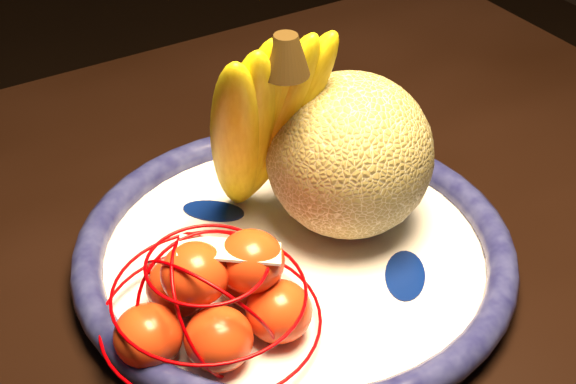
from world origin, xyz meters
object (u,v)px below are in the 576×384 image
cantaloupe (349,155)px  fruit_bowl (294,253)px  banana_bunch (258,119)px  mandarin_bag (216,299)px

cantaloupe → fruit_bowl: bearing=-168.5°
fruit_bowl → cantaloupe: 0.09m
cantaloupe → banana_bunch: bearing=148.8°
banana_bunch → mandarin_bag: size_ratio=0.96×
fruit_bowl → cantaloupe: bearing=11.5°
mandarin_bag → banana_bunch: bearing=45.4°
cantaloupe → banana_bunch: (-0.06, 0.04, 0.03)m
fruit_bowl → mandarin_bag: size_ratio=1.67×
banana_bunch → cantaloupe: bearing=-34.2°
fruit_bowl → mandarin_bag: 0.11m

